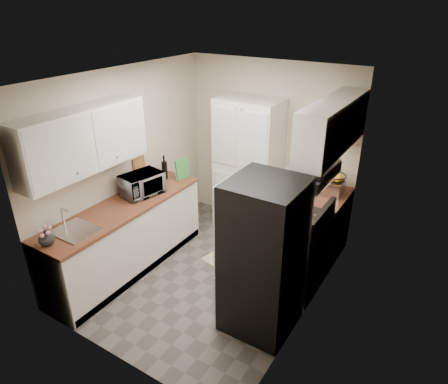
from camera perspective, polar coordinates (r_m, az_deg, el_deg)
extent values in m
plane|color=#56514C|center=(5.29, -2.00, -11.59)|extent=(3.20, 3.20, 0.00)
cube|color=beige|center=(5.93, 6.50, 6.32)|extent=(2.60, 0.04, 2.50)
cube|color=beige|center=(3.61, -16.78, -8.43)|extent=(2.60, 0.04, 2.50)
cube|color=beige|center=(5.42, -13.72, 3.83)|extent=(0.04, 3.20, 2.50)
cube|color=beige|center=(4.13, 12.92, -3.31)|extent=(0.04, 3.20, 2.50)
cube|color=silver|center=(4.26, -2.53, 16.16)|extent=(2.60, 3.20, 0.04)
cube|color=silver|center=(4.65, -19.45, 7.02)|extent=(0.33, 1.60, 0.70)
cube|color=silver|center=(4.65, 15.23, 8.38)|extent=(0.33, 1.55, 0.58)
cube|color=#99999E|center=(4.41, 12.23, 2.62)|extent=(0.45, 0.76, 0.13)
cube|color=#B7B7BC|center=(4.69, -20.45, -5.22)|extent=(0.45, 0.40, 0.02)
cube|color=brown|center=(5.57, -12.09, 3.81)|extent=(0.02, 0.22, 0.22)
cube|color=silver|center=(5.87, 3.40, 3.60)|extent=(0.90, 0.55, 2.00)
cube|color=silver|center=(5.32, -13.67, -6.45)|extent=(0.60, 2.30, 0.88)
cube|color=brown|center=(5.09, -14.20, -2.06)|extent=(0.63, 2.33, 0.04)
cube|color=silver|center=(5.59, 13.37, -4.68)|extent=(0.60, 0.80, 0.88)
cube|color=brown|center=(5.38, 13.86, -0.45)|extent=(0.63, 0.83, 0.04)
cube|color=#B7B7BC|center=(4.95, 9.98, -8.58)|extent=(0.64, 0.76, 0.90)
cube|color=black|center=(4.70, 10.41, -3.90)|extent=(0.66, 0.78, 0.03)
cube|color=black|center=(4.57, 13.86, -3.66)|extent=(0.06, 0.76, 0.22)
cube|color=#D49689|center=(4.91, 5.43, -7.19)|extent=(0.01, 0.16, 0.42)
cube|color=#F9F0CC|center=(5.09, 6.66, -5.93)|extent=(0.01, 0.16, 0.42)
cube|color=#B7B7BC|center=(4.12, 5.62, -9.30)|extent=(0.70, 0.72, 1.70)
imported|color=silver|center=(5.25, -11.63, 1.10)|extent=(0.45, 0.58, 0.29)
cylinder|color=black|center=(5.67, -8.50, 3.39)|extent=(0.08, 0.08, 0.31)
imported|color=silver|center=(4.51, -24.05, -5.97)|extent=(0.19, 0.19, 0.17)
cube|color=#358238|center=(5.65, -5.96, 3.35)|extent=(0.05, 0.24, 0.30)
cube|color=#A9A8AD|center=(5.38, 15.28, 0.73)|extent=(0.27, 0.34, 0.19)
cube|color=tan|center=(5.64, 1.66, -8.82)|extent=(0.69, 0.93, 0.01)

